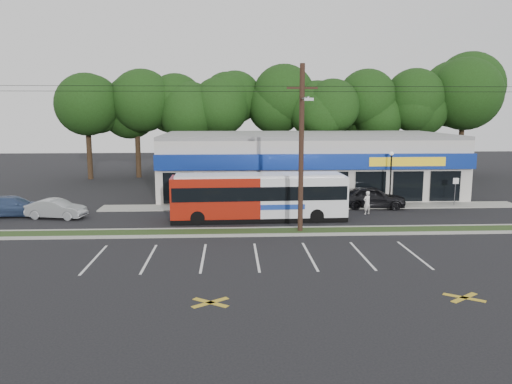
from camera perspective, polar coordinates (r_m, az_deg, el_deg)
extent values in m
plane|color=black|center=(29.26, -0.52, -5.17)|extent=(120.00, 120.00, 0.00)
cube|color=#1E3515|center=(30.21, -0.60, -4.59)|extent=(40.00, 1.60, 0.12)
cube|color=#9E9E93|center=(29.39, -0.54, -4.97)|extent=(40.00, 0.25, 0.14)
cube|color=#9E9E93|center=(31.04, -0.67, -4.19)|extent=(40.00, 0.25, 0.14)
cube|color=#9E9E93|center=(38.51, 6.37, -1.63)|extent=(32.00, 2.20, 0.10)
cube|color=silver|center=(45.07, 5.63, 3.12)|extent=(25.00, 12.00, 5.00)
cube|color=navy|center=(38.84, 7.01, 3.45)|extent=(25.00, 0.50, 1.20)
cube|color=black|center=(39.27, 6.91, 0.57)|extent=(24.00, 0.12, 2.40)
cube|color=gold|center=(40.38, 16.93, 3.33)|extent=(6.00, 0.06, 0.70)
cube|color=gray|center=(44.86, 5.68, 6.49)|extent=(25.00, 12.00, 0.30)
cylinder|color=black|center=(29.69, 5.19, 4.80)|extent=(0.30, 0.30, 10.00)
cube|color=black|center=(29.63, 5.30, 11.75)|extent=(1.80, 0.12, 0.12)
cylinder|color=#59595E|center=(28.43, 5.63, 10.64)|extent=(0.10, 2.40, 0.10)
cube|color=#59595E|center=(27.14, 6.04, 10.49)|extent=(0.50, 0.25, 0.15)
cylinder|color=black|center=(29.37, -0.63, 12.01)|extent=(50.00, 0.02, 0.02)
cylinder|color=black|center=(29.35, -0.63, 11.42)|extent=(50.00, 0.02, 0.02)
cylinder|color=black|center=(39.41, 15.11, 1.23)|extent=(0.12, 0.12, 4.00)
sphere|color=silver|center=(39.19, 15.24, 4.27)|extent=(0.30, 0.30, 0.30)
cylinder|color=#59595E|center=(41.18, 21.78, -0.05)|extent=(0.06, 0.06, 2.20)
cube|color=white|center=(41.01, 21.88, 1.18)|extent=(0.45, 0.04, 0.45)
cylinder|color=black|center=(56.47, -18.17, 4.31)|extent=(0.56, 0.56, 5.72)
sphere|color=black|center=(56.31, -18.47, 9.98)|extent=(6.76, 6.76, 6.76)
cylinder|color=black|center=(55.37, -13.16, 4.44)|extent=(0.56, 0.56, 5.72)
sphere|color=black|center=(55.20, -13.38, 10.23)|extent=(6.76, 6.76, 6.76)
cylinder|color=black|center=(54.70, -7.99, 4.54)|extent=(0.56, 0.56, 5.72)
sphere|color=black|center=(54.54, -8.12, 10.40)|extent=(6.76, 6.76, 6.76)
cylinder|color=black|center=(54.49, -2.73, 4.60)|extent=(0.56, 0.56, 5.72)
sphere|color=black|center=(54.32, -2.77, 10.48)|extent=(6.76, 6.76, 6.76)
cylinder|color=black|center=(54.74, 2.53, 4.62)|extent=(0.56, 0.56, 5.72)
sphere|color=black|center=(54.57, 2.57, 10.48)|extent=(6.76, 6.76, 6.76)
cylinder|color=black|center=(55.43, 7.70, 4.60)|extent=(0.56, 0.56, 5.72)
sphere|color=black|center=(55.27, 7.83, 10.39)|extent=(6.76, 6.76, 6.76)
cylinder|color=black|center=(56.56, 12.70, 4.55)|extent=(0.56, 0.56, 5.72)
sphere|color=black|center=(56.40, 12.91, 10.22)|extent=(6.76, 6.76, 6.76)
cylinder|color=black|center=(58.10, 17.47, 4.47)|extent=(0.56, 0.56, 5.72)
sphere|color=black|center=(57.95, 17.74, 9.99)|extent=(6.76, 6.76, 6.76)
cylinder|color=black|center=(60.02, 21.96, 4.37)|extent=(0.56, 0.56, 5.72)
sphere|color=black|center=(59.87, 22.29, 9.70)|extent=(6.76, 6.76, 6.76)
cube|color=#9C1A0C|center=(33.21, -4.67, -0.51)|extent=(5.89, 2.62, 2.66)
cube|color=white|center=(33.72, 5.26, -0.37)|extent=(5.89, 2.62, 2.66)
cube|color=black|center=(33.62, 0.33, -2.93)|extent=(11.70, 2.77, 0.34)
cube|color=black|center=(33.29, 0.33, 0.09)|extent=(11.47, 2.87, 0.92)
cube|color=black|center=(34.33, 10.09, -0.02)|extent=(0.13, 2.06, 1.36)
cube|color=#193899|center=(32.41, 3.09, -1.74)|extent=(2.91, 0.13, 0.34)
cube|color=white|center=(33.14, 0.33, 1.92)|extent=(11.11, 2.55, 0.17)
cylinder|color=black|center=(32.39, -6.69, -2.97)|extent=(0.94, 0.30, 0.93)
cylinder|color=black|center=(34.52, -6.58, -2.20)|extent=(0.94, 0.30, 0.93)
cylinder|color=black|center=(33.05, 6.95, -2.73)|extent=(0.94, 0.30, 0.93)
cylinder|color=black|center=(35.15, 6.23, -1.99)|extent=(0.94, 0.30, 0.93)
imported|color=black|center=(38.73, 13.15, -0.57)|extent=(5.11, 2.55, 1.67)
imported|color=#999CA0|center=(36.77, -21.86, -1.80)|extent=(4.22, 2.15, 1.33)
imported|color=navy|center=(38.77, -26.00, -1.46)|extent=(5.02, 2.43, 1.41)
imported|color=white|center=(36.32, 12.57, -1.20)|extent=(0.72, 0.63, 1.66)
imported|color=beige|center=(36.56, 5.47, -0.86)|extent=(1.01, 0.88, 1.78)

